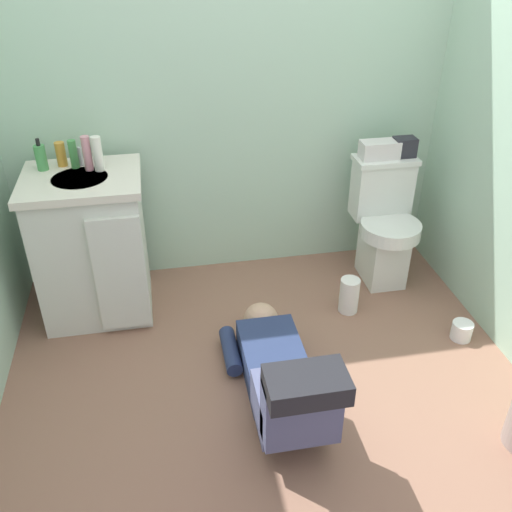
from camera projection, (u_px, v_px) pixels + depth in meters
The scene contains 15 objects.
ground_plane at pixel (262, 368), 2.86m from camera, with size 3.00×2.97×0.04m, color #8B624E.
wall_back at pixel (227, 73), 3.07m from camera, with size 2.66×0.08×2.40m, color #ABD0B5.
toilet at pixel (384, 223), 3.35m from camera, with size 0.36×0.46×0.75m.
vanity_cabinet at pixel (93, 245), 3.04m from camera, with size 0.60×0.53×0.82m.
faucet at pixel (80, 156), 2.92m from camera, with size 0.02×0.02×0.10m, color silver.
person_plumber at pixel (281, 376), 2.53m from camera, with size 0.39×1.06×0.52m.
tissue_box at pixel (380, 150), 3.19m from camera, with size 0.22×0.11×0.10m, color silver.
toiletry_bag at pixel (404, 147), 3.21m from camera, with size 0.12×0.09×0.11m, color #26262D.
soap_dispenser at pixel (41, 157), 2.86m from camera, with size 0.06×0.06×0.17m.
bottle_amber at pixel (61, 154), 2.91m from camera, with size 0.05×0.05×0.13m, color gold.
bottle_green at pixel (73, 154), 2.88m from camera, with size 0.04×0.04×0.15m, color #46974C.
bottle_pink at pixel (87, 153), 2.85m from camera, with size 0.04×0.04×0.18m, color pink.
bottle_white at pixel (98, 154), 2.85m from camera, with size 0.05×0.05×0.18m, color white.
paper_towel_roll at pixel (349, 295), 3.18m from camera, with size 0.11×0.11×0.21m, color white.
toilet_paper_roll at pixel (462, 331), 3.00m from camera, with size 0.11×0.11×0.10m, color white.
Camera 1 is at (-0.42, -2.08, 1.98)m, focal length 39.48 mm.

